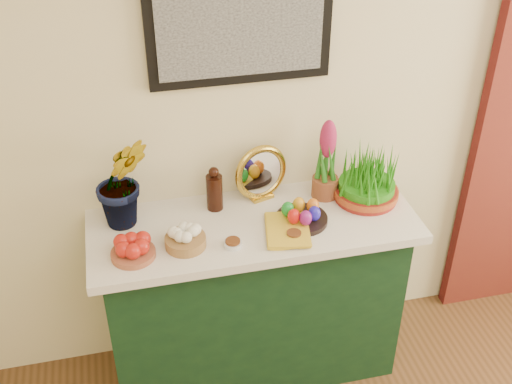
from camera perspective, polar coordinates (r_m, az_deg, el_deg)
sideboard at (r=3.04m, az=-0.22°, el=-9.64°), size 1.30×0.45×0.85m
tablecloth at (r=2.75m, az=-0.24°, el=-2.90°), size 1.40×0.55×0.04m
hyacinth_green at (r=2.63m, az=-11.94°, el=2.15°), size 0.29×0.25×0.55m
apple_bowl at (r=2.57m, az=-10.91°, el=-4.99°), size 0.22×0.22×0.09m
garlic_basket at (r=2.59m, az=-6.31°, el=-4.12°), size 0.19×0.19×0.09m
vinegar_cruet at (r=2.77m, az=-3.71°, el=0.14°), size 0.07×0.07×0.21m
mirror at (r=2.82m, az=0.45°, el=1.68°), size 0.26×0.13×0.26m
book at (r=2.66m, az=0.88°, el=-3.41°), size 0.20×0.26×0.03m
spice_dish_left at (r=2.59m, az=-2.07°, el=-4.58°), size 0.08×0.08×0.03m
spice_dish_right at (r=2.64m, az=3.39°, el=-3.87°), size 0.08×0.08×0.03m
egg_plate at (r=2.72m, az=4.09°, el=-2.06°), size 0.26×0.26×0.09m
hyacinth_pink at (r=2.82m, az=6.28°, el=2.57°), size 0.12×0.12×0.38m
wheatgrass_sabzeh at (r=2.86m, az=9.87°, el=1.14°), size 0.29×0.29×0.24m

